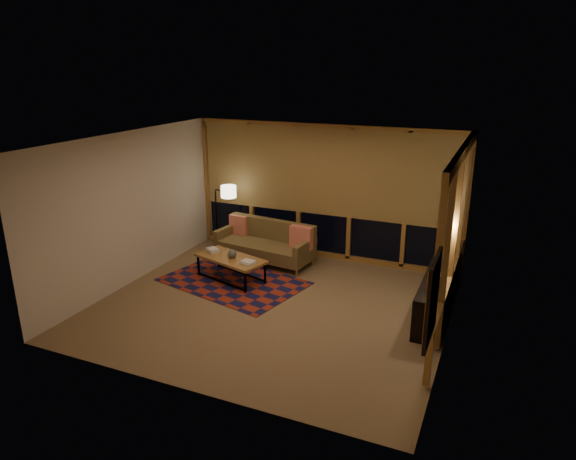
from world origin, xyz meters
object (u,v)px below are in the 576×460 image
at_px(sofa, 264,243).
at_px(floor_lamp, 216,217).
at_px(coffee_table, 231,269).
at_px(bookshelf, 438,289).

bearing_deg(sofa, floor_lamp, 175.91).
xyz_separation_m(coffee_table, bookshelf, (3.63, 0.36, 0.10)).
bearing_deg(coffee_table, bookshelf, 21.85).
distance_m(floor_lamp, bookshelf, 4.80).
relative_size(sofa, coffee_table, 1.46).
height_order(sofa, floor_lamp, floor_lamp).
relative_size(coffee_table, bookshelf, 0.51).
bearing_deg(coffee_table, floor_lamp, 145.53).
relative_size(sofa, floor_lamp, 1.35).
distance_m(sofa, coffee_table, 1.08).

